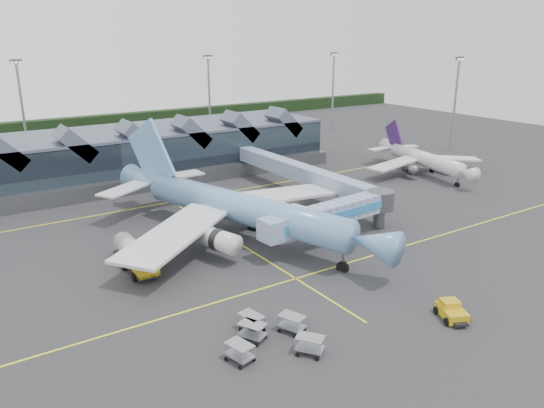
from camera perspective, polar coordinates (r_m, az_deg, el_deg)
ground at (r=68.89m, az=-1.36°, el=-5.61°), size 260.00×260.00×0.00m
taxi_stripes at (r=76.93m, az=-5.33°, el=-3.13°), size 120.00×60.00×0.01m
tree_line_far at (r=168.93m, az=-21.87°, el=7.86°), size 260.00×4.00×4.00m
terminal at (r=107.28m, az=-17.40°, el=4.86°), size 90.00×22.25×12.52m
light_masts at (r=129.42m, az=-8.49°, el=10.97°), size 132.40×42.56×22.45m
main_airliner at (r=73.78m, az=-4.06°, el=-0.26°), size 40.21×47.32×15.53m
regional_jet at (r=113.10m, az=15.90°, el=4.73°), size 26.11×28.90×9.96m
jet_bridge at (r=73.34m, az=7.29°, el=-0.92°), size 23.66×5.32×5.69m
fuel_truck at (r=66.81m, az=-14.63°, el=-5.18°), size 3.07×10.35×3.47m
pushback_tug at (r=57.30m, az=18.77°, el=-10.86°), size 3.57×4.33×1.74m
baggage_carts at (r=50.38m, az=-0.32°, el=-13.77°), size 8.84×9.04×1.72m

